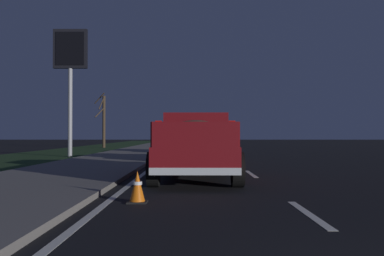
% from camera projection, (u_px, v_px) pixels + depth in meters
% --- Properties ---
extents(ground, '(144.00, 144.00, 0.00)m').
position_uv_depth(ground, '(220.00, 153.00, 29.02)').
color(ground, black).
extents(sidewalk_shoulder, '(108.00, 4.00, 0.12)m').
position_uv_depth(sidewalk_shoulder, '(137.00, 152.00, 29.04)').
color(sidewalk_shoulder, slate).
rests_on(sidewalk_shoulder, ground).
extents(grass_verge, '(108.00, 6.00, 0.01)m').
position_uv_depth(grass_verge, '(63.00, 153.00, 29.07)').
color(grass_verge, '#1E3819').
rests_on(grass_verge, ground).
extents(lane_markings, '(108.00, 3.54, 0.01)m').
position_uv_depth(lane_markings, '(184.00, 151.00, 31.22)').
color(lane_markings, silver).
rests_on(lane_markings, ground).
extents(pickup_truck, '(5.44, 2.32, 1.87)m').
position_uv_depth(pickup_truck, '(196.00, 144.00, 12.00)').
color(pickup_truck, maroon).
rests_on(pickup_truck, ground).
extents(sedan_black, '(4.42, 2.06, 1.54)m').
position_uv_depth(sedan_black, '(198.00, 142.00, 26.85)').
color(sedan_black, black).
rests_on(sedan_black, ground).
extents(sedan_red, '(4.44, 2.09, 1.54)m').
position_uv_depth(sedan_red, '(193.00, 145.00, 19.20)').
color(sedan_red, maroon).
rests_on(sedan_red, ground).
extents(gas_price_sign, '(0.27, 1.90, 7.15)m').
position_uv_depth(gas_price_sign, '(70.00, 61.00, 23.98)').
color(gas_price_sign, '#99999E').
rests_on(gas_price_sign, ground).
extents(bare_tree_far, '(1.88, 1.15, 5.19)m').
position_uv_depth(bare_tree_far, '(104.00, 120.00, 40.04)').
color(bare_tree_far, '#423323').
rests_on(bare_tree_far, ground).
extents(traffic_cone_near, '(0.36, 0.36, 0.58)m').
position_uv_depth(traffic_cone_near, '(137.00, 187.00, 7.83)').
color(traffic_cone_near, black).
rests_on(traffic_cone_near, ground).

